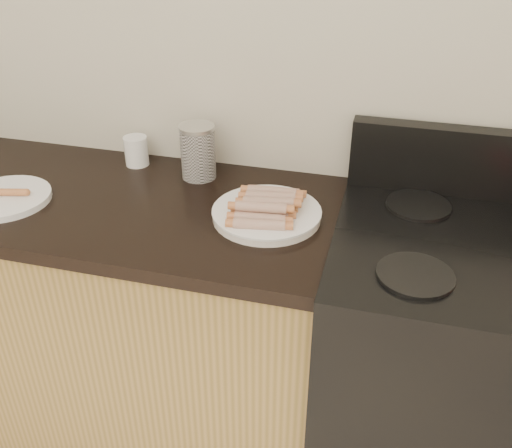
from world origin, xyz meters
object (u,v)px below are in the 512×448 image
(side_plate, at_px, (5,198))
(mug, at_px, (136,151))
(stove, at_px, (454,378))
(main_plate, at_px, (267,215))
(canister, at_px, (198,152))

(side_plate, distance_m, mug, 0.42)
(stove, xyz_separation_m, mug, (-1.06, 0.24, 0.49))
(main_plate, xyz_separation_m, side_plate, (-0.76, -0.10, -0.00))
(stove, bearing_deg, main_plate, 178.11)
(main_plate, bearing_deg, canister, 143.96)
(stove, distance_m, side_plate, 1.41)
(side_plate, bearing_deg, canister, 30.91)
(stove, height_order, main_plate, main_plate)
(canister, relative_size, mug, 1.79)
(stove, height_order, side_plate, side_plate)
(side_plate, bearing_deg, stove, 3.54)
(stove, bearing_deg, mug, 167.01)
(stove, relative_size, mug, 9.63)
(canister, xyz_separation_m, mug, (-0.23, 0.03, -0.04))
(mug, bearing_deg, stove, -12.99)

